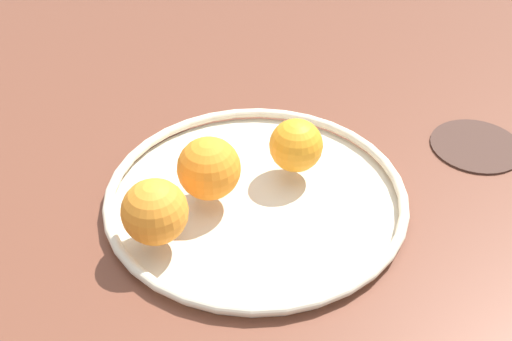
# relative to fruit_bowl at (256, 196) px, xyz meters

# --- Properties ---
(ground_plane) EXTENTS (1.56, 1.56, 0.04)m
(ground_plane) POSITION_rel_fruit_bowl_xyz_m (0.00, 0.00, -0.03)
(ground_plane) COLOR brown
(fruit_bowl) EXTENTS (0.35, 0.35, 0.02)m
(fruit_bowl) POSITION_rel_fruit_bowl_xyz_m (0.00, 0.00, 0.00)
(fruit_bowl) COLOR beige
(fruit_bowl) RESTS_ON ground_plane
(orange_back_right) EXTENTS (0.06, 0.06, 0.06)m
(orange_back_right) POSITION_rel_fruit_bowl_xyz_m (-0.01, -0.06, 0.04)
(orange_back_right) COLOR orange
(orange_back_right) RESTS_ON fruit_bowl
(orange_center) EXTENTS (0.07, 0.07, 0.07)m
(orange_center) POSITION_rel_fruit_bowl_xyz_m (0.04, 0.12, 0.04)
(orange_center) COLOR orange
(orange_center) RESTS_ON fruit_bowl
(orange_back_left) EXTENTS (0.07, 0.07, 0.07)m
(orange_back_left) POSITION_rel_fruit_bowl_xyz_m (0.04, 0.03, 0.05)
(orange_back_left) COLOR orange
(orange_back_left) RESTS_ON fruit_bowl
(ambient_coaster) EXTENTS (0.12, 0.12, 0.01)m
(ambient_coaster) POSITION_rel_fruit_bowl_xyz_m (-0.17, -0.25, -0.01)
(ambient_coaster) COLOR #3C261E
(ambient_coaster) RESTS_ON ground_plane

